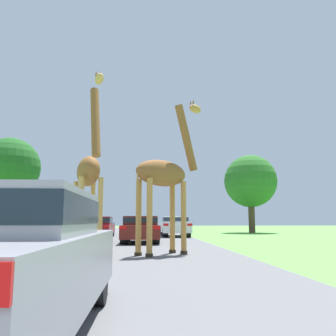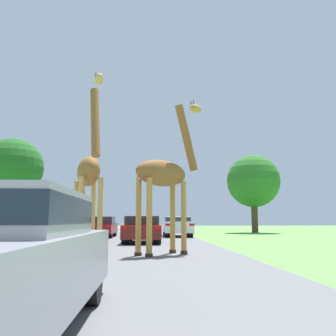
{
  "view_description": "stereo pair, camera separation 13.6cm",
  "coord_description": "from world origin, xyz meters",
  "px_view_note": "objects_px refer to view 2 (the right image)",
  "views": [
    {
      "loc": [
        0.75,
        0.73,
        1.07
      ],
      "look_at": [
        1.47,
        12.2,
        2.78
      ],
      "focal_mm": 38.0,
      "sensor_mm": 36.0,
      "label": 1
    },
    {
      "loc": [
        0.89,
        0.72,
        1.07
      ],
      "look_at": [
        1.47,
        12.2,
        2.78
      ],
      "focal_mm": 38.0,
      "sensor_mm": 36.0,
      "label": 2
    }
  ],
  "objects_px": {
    "car_far_ahead": "(103,225)",
    "tree_centre_back": "(13,168)",
    "giraffe_companion": "(89,172)",
    "car_verge_right": "(101,226)",
    "car_queue_left": "(177,225)",
    "car_queue_right": "(142,228)",
    "giraffe_near_road": "(165,176)",
    "tree_right_cluster": "(253,181)"
  },
  "relations": [
    {
      "from": "car_verge_right",
      "to": "car_queue_right",
      "type": "bearing_deg",
      "value": -65.14
    },
    {
      "from": "giraffe_near_road",
      "to": "tree_right_cluster",
      "type": "height_order",
      "value": "tree_right_cluster"
    },
    {
      "from": "car_verge_right",
      "to": "giraffe_near_road",
      "type": "bearing_deg",
      "value": -73.41
    },
    {
      "from": "giraffe_near_road",
      "to": "tree_right_cluster",
      "type": "relative_size",
      "value": 0.77
    },
    {
      "from": "car_queue_right",
      "to": "car_verge_right",
      "type": "relative_size",
      "value": 0.95
    },
    {
      "from": "car_far_ahead",
      "to": "tree_centre_back",
      "type": "height_order",
      "value": "tree_centre_back"
    },
    {
      "from": "giraffe_companion",
      "to": "car_far_ahead",
      "type": "distance_m",
      "value": 17.86
    },
    {
      "from": "giraffe_near_road",
      "to": "tree_centre_back",
      "type": "relative_size",
      "value": 0.68
    },
    {
      "from": "car_verge_right",
      "to": "tree_right_cluster",
      "type": "relative_size",
      "value": 0.62
    },
    {
      "from": "car_queue_left",
      "to": "car_verge_right",
      "type": "height_order",
      "value": "car_queue_left"
    },
    {
      "from": "giraffe_companion",
      "to": "car_far_ahead",
      "type": "relative_size",
      "value": 1.34
    },
    {
      "from": "car_queue_right",
      "to": "tree_centre_back",
      "type": "distance_m",
      "value": 17.37
    },
    {
      "from": "giraffe_companion",
      "to": "car_verge_right",
      "type": "height_order",
      "value": "giraffe_companion"
    },
    {
      "from": "car_verge_right",
      "to": "giraffe_companion",
      "type": "bearing_deg",
      "value": -84.47
    },
    {
      "from": "car_far_ahead",
      "to": "tree_centre_back",
      "type": "bearing_deg",
      "value": 172.12
    },
    {
      "from": "tree_centre_back",
      "to": "car_queue_left",
      "type": "bearing_deg",
      "value": -21.99
    },
    {
      "from": "car_verge_right",
      "to": "tree_centre_back",
      "type": "height_order",
      "value": "tree_centre_back"
    },
    {
      "from": "car_queue_left",
      "to": "tree_right_cluster",
      "type": "xyz_separation_m",
      "value": [
        7.58,
        7.1,
        3.91
      ]
    },
    {
      "from": "tree_centre_back",
      "to": "tree_right_cluster",
      "type": "bearing_deg",
      "value": 4.52
    },
    {
      "from": "car_queue_left",
      "to": "car_verge_right",
      "type": "distance_m",
      "value": 5.16
    },
    {
      "from": "car_far_ahead",
      "to": "tree_centre_back",
      "type": "distance_m",
      "value": 9.21
    },
    {
      "from": "giraffe_near_road",
      "to": "car_far_ahead",
      "type": "relative_size",
      "value": 1.32
    },
    {
      "from": "car_queue_right",
      "to": "car_verge_right",
      "type": "xyz_separation_m",
      "value": [
        -2.81,
        6.06,
        0.03
      ]
    },
    {
      "from": "car_queue_right",
      "to": "car_far_ahead",
      "type": "bearing_deg",
      "value": 106.65
    },
    {
      "from": "car_queue_left",
      "to": "car_far_ahead",
      "type": "bearing_deg",
      "value": 142.38
    },
    {
      "from": "giraffe_companion",
      "to": "car_queue_right",
      "type": "xyz_separation_m",
      "value": [
        1.61,
        6.38,
        -1.93
      ]
    },
    {
      "from": "car_queue_left",
      "to": "car_verge_right",
      "type": "bearing_deg",
      "value": -170.26
    },
    {
      "from": "car_queue_left",
      "to": "car_queue_right",
      "type": "bearing_deg",
      "value": -108.16
    },
    {
      "from": "giraffe_companion",
      "to": "car_verge_right",
      "type": "relative_size",
      "value": 1.26
    },
    {
      "from": "giraffe_near_road",
      "to": "giraffe_companion",
      "type": "xyz_separation_m",
      "value": [
        -2.49,
        -0.04,
        0.1
      ]
    },
    {
      "from": "giraffe_near_road",
      "to": "car_queue_right",
      "type": "distance_m",
      "value": 6.66
    },
    {
      "from": "tree_centre_back",
      "to": "car_far_ahead",
      "type": "bearing_deg",
      "value": -7.88
    },
    {
      "from": "giraffe_near_road",
      "to": "car_verge_right",
      "type": "xyz_separation_m",
      "value": [
        -3.7,
        12.4,
        -1.81
      ]
    },
    {
      "from": "giraffe_companion",
      "to": "tree_centre_back",
      "type": "distance_m",
      "value": 21.25
    },
    {
      "from": "tree_right_cluster",
      "to": "car_queue_left",
      "type": "bearing_deg",
      "value": -136.86
    },
    {
      "from": "car_queue_right",
      "to": "car_verge_right",
      "type": "height_order",
      "value": "car_verge_right"
    },
    {
      "from": "car_verge_right",
      "to": "car_queue_left",
      "type": "bearing_deg",
      "value": 9.74
    },
    {
      "from": "car_queue_right",
      "to": "tree_centre_back",
      "type": "height_order",
      "value": "tree_centre_back"
    },
    {
      "from": "car_far_ahead",
      "to": "tree_centre_back",
      "type": "xyz_separation_m",
      "value": [
        -7.81,
        1.08,
        4.76
      ]
    },
    {
      "from": "car_verge_right",
      "to": "tree_centre_back",
      "type": "xyz_separation_m",
      "value": [
        -8.38,
        6.31,
        4.79
      ]
    },
    {
      "from": "tree_centre_back",
      "to": "car_verge_right",
      "type": "bearing_deg",
      "value": -36.98
    },
    {
      "from": "giraffe_companion",
      "to": "car_queue_left",
      "type": "xyz_separation_m",
      "value": [
        3.88,
        13.31,
        -1.87
      ]
    }
  ]
}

